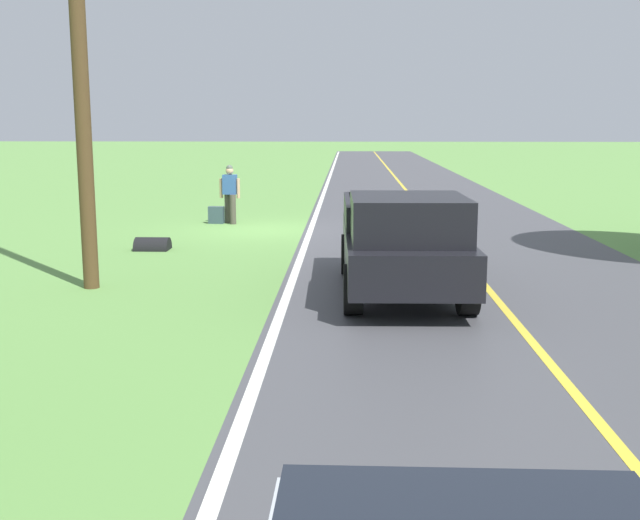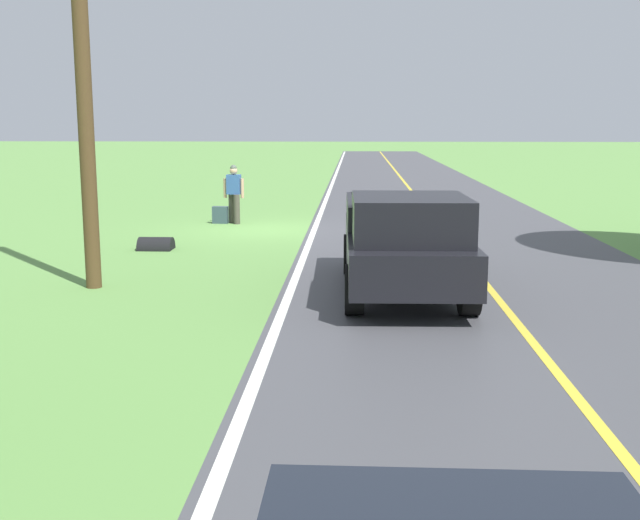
# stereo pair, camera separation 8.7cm
# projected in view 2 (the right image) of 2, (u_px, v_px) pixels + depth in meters

# --- Properties ---
(ground_plane) EXTENTS (200.00, 200.00, 0.00)m
(ground_plane) POSITION_uv_depth(u_px,v_px,m) (267.00, 230.00, 21.91)
(ground_plane) COLOR #609347
(road_surface) EXTENTS (7.60, 120.00, 0.00)m
(road_surface) POSITION_uv_depth(u_px,v_px,m) (443.00, 231.00, 21.69)
(road_surface) COLOR #47474C
(road_surface) RESTS_ON ground
(lane_edge_line) EXTENTS (0.16, 117.60, 0.00)m
(lane_edge_line) POSITION_uv_depth(u_px,v_px,m) (314.00, 230.00, 21.85)
(lane_edge_line) COLOR silver
(lane_edge_line) RESTS_ON ground
(lane_centre_line) EXTENTS (0.14, 117.60, 0.00)m
(lane_centre_line) POSITION_uv_depth(u_px,v_px,m) (443.00, 231.00, 21.69)
(lane_centre_line) COLOR gold
(lane_centre_line) RESTS_ON ground
(hitchhiker_walking) EXTENTS (0.62, 0.53, 1.75)m
(hitchhiker_walking) POSITION_uv_depth(u_px,v_px,m) (234.00, 191.00, 23.12)
(hitchhiker_walking) COLOR #4C473D
(hitchhiker_walking) RESTS_ON ground
(suitcase_carried) EXTENTS (0.48, 0.24, 0.51)m
(suitcase_carried) POSITION_uv_depth(u_px,v_px,m) (220.00, 215.00, 23.23)
(suitcase_carried) COLOR #384C56
(suitcase_carried) RESTS_ON ground
(pickup_truck_passing) EXTENTS (2.19, 5.44, 1.82)m
(pickup_truck_passing) POSITION_uv_depth(u_px,v_px,m) (405.00, 241.00, 13.49)
(pickup_truck_passing) COLOR black
(pickup_truck_passing) RESTS_ON ground
(utility_pole_roadside) EXTENTS (0.28, 0.28, 8.96)m
(utility_pole_roadside) POSITION_uv_depth(u_px,v_px,m) (81.00, 35.00, 13.49)
(utility_pole_roadside) COLOR brown
(utility_pole_roadside) RESTS_ON ground
(drainage_culvert) EXTENTS (0.80, 0.60, 0.60)m
(drainage_culvert) POSITION_uv_depth(u_px,v_px,m) (156.00, 249.00, 18.51)
(drainage_culvert) COLOR black
(drainage_culvert) RESTS_ON ground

